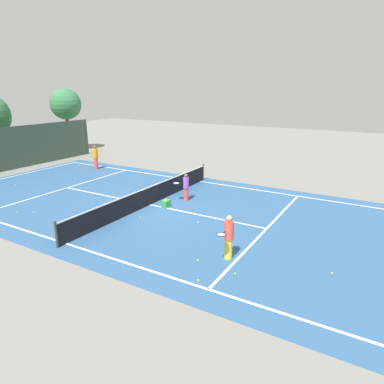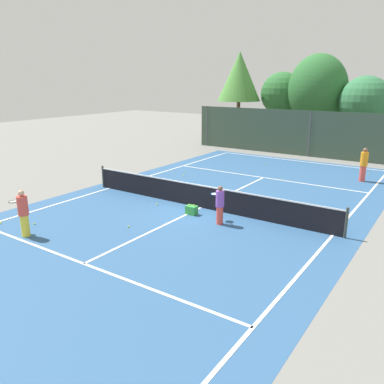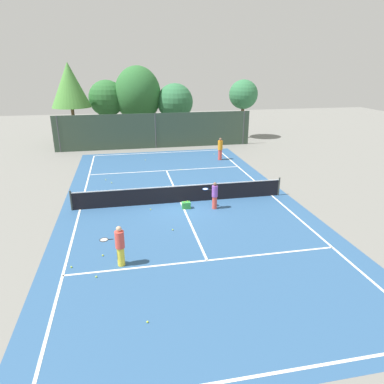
{
  "view_description": "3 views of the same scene",
  "coord_description": "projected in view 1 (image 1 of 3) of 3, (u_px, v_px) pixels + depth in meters",
  "views": [
    {
      "loc": [
        -13.67,
        -10.59,
        5.93
      ],
      "look_at": [
        0.98,
        -2.02,
        0.76
      ],
      "focal_mm": 31.98,
      "sensor_mm": 36.0,
      "label": 1
    },
    {
      "loc": [
        8.56,
        -13.28,
        5.25
      ],
      "look_at": [
        0.11,
        -0.85,
        0.92
      ],
      "focal_mm": 36.49,
      "sensor_mm": 36.0,
      "label": 2
    },
    {
      "loc": [
        -2.95,
        -18.21,
        7.36
      ],
      "look_at": [
        0.52,
        -0.67,
        0.82
      ],
      "focal_mm": 32.77,
      "sensor_mm": 36.0,
      "label": 3
    }
  ],
  "objects": [
    {
      "name": "tree_1",
      "position": [
        66.0,
        104.0,
        32.77
      ],
      "size": [
        2.93,
        2.93,
        5.94
      ],
      "color": "brown",
      "rests_on": "ground_plane"
    },
    {
      "name": "tennis_ball_4",
      "position": [
        235.0,
        274.0,
        11.33
      ],
      "size": [
        0.07,
        0.07,
        0.07
      ],
      "primitive_type": "sphere",
      "color": "#CCE533",
      "rests_on": "ground_plane"
    },
    {
      "name": "tennis_ball_5",
      "position": [
        34.0,
        212.0,
        16.93
      ],
      "size": [
        0.07,
        0.07,
        0.07
      ],
      "primitive_type": "sphere",
      "color": "#CCE533",
      "rests_on": "ground_plane"
    },
    {
      "name": "tennis_ball_12",
      "position": [
        79.0,
        235.0,
        14.29
      ],
      "size": [
        0.07,
        0.07,
        0.07
      ],
      "primitive_type": "sphere",
      "color": "#CCE533",
      "rests_on": "ground_plane"
    },
    {
      "name": "tennis_ball_1",
      "position": [
        15.0,
        185.0,
        21.7
      ],
      "size": [
        0.07,
        0.07,
        0.07
      ],
      "primitive_type": "sphere",
      "color": "#CCE533",
      "rests_on": "ground_plane"
    },
    {
      "name": "tennis_ball_9",
      "position": [
        332.0,
        273.0,
        11.36
      ],
      "size": [
        0.07,
        0.07,
        0.07
      ],
      "primitive_type": "sphere",
      "color": "#CCE533",
      "rests_on": "ground_plane"
    },
    {
      "name": "tennis_ball_10",
      "position": [
        141.0,
        217.0,
        16.27
      ],
      "size": [
        0.07,
        0.07,
        0.07
      ],
      "primitive_type": "sphere",
      "color": "#CCE533",
      "rests_on": "ground_plane"
    },
    {
      "name": "tennis_net",
      "position": [
        150.0,
        196.0,
        17.98
      ],
      "size": [
        11.9,
        0.1,
        1.1
      ],
      "color": "#333833",
      "rests_on": "ground_plane"
    },
    {
      "name": "tennis_ball_8",
      "position": [
        198.0,
        222.0,
        15.66
      ],
      "size": [
        0.07,
        0.07,
        0.07
      ],
      "primitive_type": "sphere",
      "color": "#CCE533",
      "rests_on": "ground_plane"
    },
    {
      "name": "court_surface",
      "position": [
        150.0,
        205.0,
        18.13
      ],
      "size": [
        13.0,
        25.0,
        0.01
      ],
      "color": "#2D5684",
      "rests_on": "ground_plane"
    },
    {
      "name": "tennis_ball_2",
      "position": [
        198.0,
        260.0,
        12.21
      ],
      "size": [
        0.07,
        0.07,
        0.07
      ],
      "primitive_type": "sphere",
      "color": "#CCE533",
      "rests_on": "ground_plane"
    },
    {
      "name": "tennis_ball_3",
      "position": [
        198.0,
        280.0,
        10.94
      ],
      "size": [
        0.07,
        0.07,
        0.07
      ],
      "primitive_type": "sphere",
      "color": "#CCE533",
      "rests_on": "ground_plane"
    },
    {
      "name": "tennis_ball_11",
      "position": [
        79.0,
        166.0,
        27.09
      ],
      "size": [
        0.07,
        0.07,
        0.07
      ],
      "primitive_type": "sphere",
      "color": "#CCE533",
      "rests_on": "ground_plane"
    },
    {
      "name": "player_1",
      "position": [
        186.0,
        187.0,
        18.65
      ],
      "size": [
        0.83,
        0.74,
        1.49
      ],
      "color": "#E54C3F",
      "rests_on": "ground_plane"
    },
    {
      "name": "player_0",
      "position": [
        95.0,
        157.0,
        25.92
      ],
      "size": [
        0.39,
        0.39,
        1.81
      ],
      "color": "#E54C3F",
      "rests_on": "ground_plane"
    },
    {
      "name": "ground_plane",
      "position": [
        150.0,
        205.0,
        18.13
      ],
      "size": [
        80.0,
        80.0,
        0.0
      ],
      "primitive_type": "plane",
      "color": "slate"
    },
    {
      "name": "tennis_ball_0",
      "position": [
        106.0,
        221.0,
        15.87
      ],
      "size": [
        0.07,
        0.07,
        0.07
      ],
      "primitive_type": "sphere",
      "color": "#CCE533",
      "rests_on": "ground_plane"
    },
    {
      "name": "tennis_ball_6",
      "position": [
        70.0,
        219.0,
        16.07
      ],
      "size": [
        0.07,
        0.07,
        0.07
      ],
      "primitive_type": "sphere",
      "color": "#CCE533",
      "rests_on": "ground_plane"
    },
    {
      "name": "ball_crate",
      "position": [
        166.0,
        204.0,
        17.74
      ],
      "size": [
        0.45,
        0.3,
        0.43
      ],
      "color": "green",
      "rests_on": "ground_plane"
    },
    {
      "name": "player_2",
      "position": [
        228.0,
        237.0,
        12.17
      ],
      "size": [
        0.93,
        0.38,
        1.67
      ],
      "color": "yellow",
      "rests_on": "ground_plane"
    },
    {
      "name": "tennis_ball_7",
      "position": [
        18.0,
        212.0,
        16.96
      ],
      "size": [
        0.07,
        0.07,
        0.07
      ],
      "primitive_type": "sphere",
      "color": "#CCE533",
      "rests_on": "ground_plane"
    },
    {
      "name": "tennis_ball_13",
      "position": [
        81.0,
        183.0,
        22.11
      ],
      "size": [
        0.07,
        0.07,
        0.07
      ],
      "primitive_type": "sphere",
      "color": "#CCE533",
      "rests_on": "ground_plane"
    }
  ]
}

